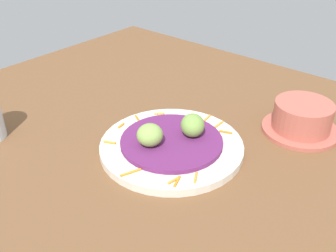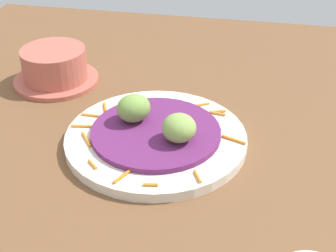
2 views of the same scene
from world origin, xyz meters
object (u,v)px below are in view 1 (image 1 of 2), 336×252
at_px(guac_scoop_center, 150,135).
at_px(terracotta_bowl, 302,119).
at_px(main_plate, 172,147).
at_px(guac_scoop_left, 193,125).

xyz_separation_m(guac_scoop_center, terracotta_bowl, (-0.17, -0.25, -0.01)).
distance_m(guac_scoop_center, terracotta_bowl, 0.30).
relative_size(main_plate, guac_scoop_left, 5.24).
height_order(guac_scoop_left, terracotta_bowl, guac_scoop_left).
height_order(main_plate, guac_scoop_center, guac_scoop_center).
distance_m(main_plate, guac_scoop_left, 0.05).
xyz_separation_m(main_plate, terracotta_bowl, (-0.15, -0.21, 0.02)).
relative_size(guac_scoop_center, terracotta_bowl, 0.32).
relative_size(main_plate, guac_scoop_center, 5.55).
relative_size(main_plate, terracotta_bowl, 1.76).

